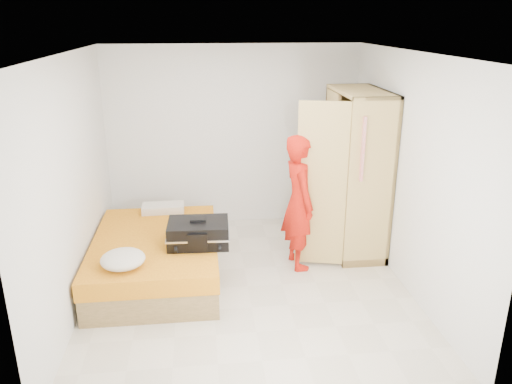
{
  "coord_description": "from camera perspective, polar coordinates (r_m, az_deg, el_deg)",
  "views": [
    {
      "loc": [
        -0.48,
        -5.04,
        2.92
      ],
      "look_at": [
        0.15,
        0.43,
        1.0
      ],
      "focal_mm": 35.0,
      "sensor_mm": 36.0,
      "label": 1
    }
  ],
  "objects": [
    {
      "name": "room",
      "position": [
        5.32,
        -1.04,
        1.49
      ],
      "size": [
        4.0,
        4.02,
        2.6
      ],
      "color": "beige",
      "rests_on": "ground"
    },
    {
      "name": "pillow",
      "position": [
        6.71,
        -10.56,
        -1.81
      ],
      "size": [
        0.55,
        0.29,
        0.1
      ],
      "primitive_type": "cube",
      "rotation": [
        0.0,
        0.0,
        0.02
      ],
      "color": "beige",
      "rests_on": "bed"
    },
    {
      "name": "wardrobe",
      "position": [
        6.51,
        11.06,
        1.69
      ],
      "size": [
        1.16,
        1.2,
        2.1
      ],
      "color": "tan",
      "rests_on": "ground"
    },
    {
      "name": "person",
      "position": [
        6.02,
        4.94,
        -1.17
      ],
      "size": [
        0.47,
        0.65,
        1.66
      ],
      "primitive_type": "imported",
      "rotation": [
        0.0,
        0.0,
        1.7
      ],
      "color": "red",
      "rests_on": "ground"
    },
    {
      "name": "suitcase",
      "position": [
        5.67,
        -6.6,
        -4.69
      ],
      "size": [
        0.71,
        0.55,
        0.3
      ],
      "rotation": [
        0.0,
        0.0,
        -0.04
      ],
      "color": "black",
      "rests_on": "bed"
    },
    {
      "name": "round_cushion",
      "position": [
        5.33,
        -14.98,
        -7.43
      ],
      "size": [
        0.46,
        0.46,
        0.17
      ],
      "primitive_type": "ellipsoid",
      "color": "beige",
      "rests_on": "bed"
    },
    {
      "name": "bed",
      "position": [
        6.05,
        -11.34,
        -7.35
      ],
      "size": [
        1.42,
        2.02,
        0.5
      ],
      "color": "#9E7D48",
      "rests_on": "ground"
    }
  ]
}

